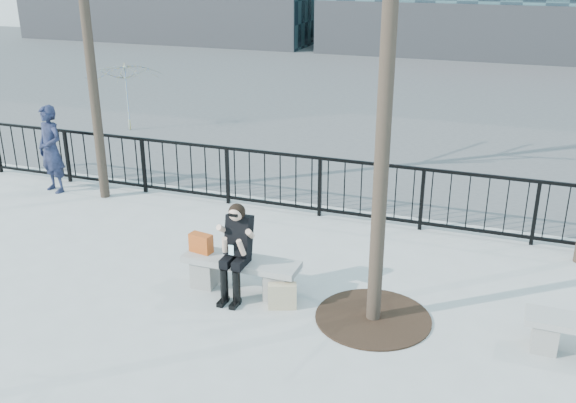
% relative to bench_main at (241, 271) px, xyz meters
% --- Properties ---
extents(ground, '(120.00, 120.00, 0.00)m').
position_rel_bench_main_xyz_m(ground, '(0.00, 0.00, -0.30)').
color(ground, '#9C9D97').
rests_on(ground, ground).
extents(street_surface, '(60.00, 23.00, 0.01)m').
position_rel_bench_main_xyz_m(street_surface, '(0.00, 15.00, -0.30)').
color(street_surface, '#474747').
rests_on(street_surface, ground).
extents(railing, '(14.00, 0.06, 1.10)m').
position_rel_bench_main_xyz_m(railing, '(0.00, 3.00, 0.25)').
color(railing, black).
rests_on(railing, ground).
extents(tree_grate, '(1.50, 1.50, 0.02)m').
position_rel_bench_main_xyz_m(tree_grate, '(1.90, -0.10, -0.29)').
color(tree_grate, black).
rests_on(tree_grate, ground).
extents(bench_main, '(1.65, 0.46, 0.49)m').
position_rel_bench_main_xyz_m(bench_main, '(0.00, 0.00, 0.00)').
color(bench_main, slate).
rests_on(bench_main, ground).
extents(seated_woman, '(0.50, 0.64, 1.34)m').
position_rel_bench_main_xyz_m(seated_woman, '(0.00, -0.16, 0.37)').
color(seated_woman, black).
rests_on(seated_woman, ground).
extents(handbag, '(0.35, 0.21, 0.27)m').
position_rel_bench_main_xyz_m(handbag, '(-0.62, 0.02, 0.32)').
color(handbag, '#B44616').
rests_on(handbag, bench_main).
extents(shopping_bag, '(0.40, 0.27, 0.36)m').
position_rel_bench_main_xyz_m(shopping_bag, '(0.70, -0.25, -0.12)').
color(shopping_bag, beige).
rests_on(shopping_bag, ground).
extents(standing_man, '(0.72, 0.58, 1.72)m').
position_rel_bench_main_xyz_m(standing_man, '(-5.10, 2.44, 0.56)').
color(standing_man, black).
rests_on(standing_man, ground).
extents(vendor_umbrella, '(2.15, 2.19, 1.79)m').
position_rel_bench_main_xyz_m(vendor_umbrella, '(-6.35, 6.93, 0.59)').
color(vendor_umbrella, gold).
rests_on(vendor_umbrella, ground).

